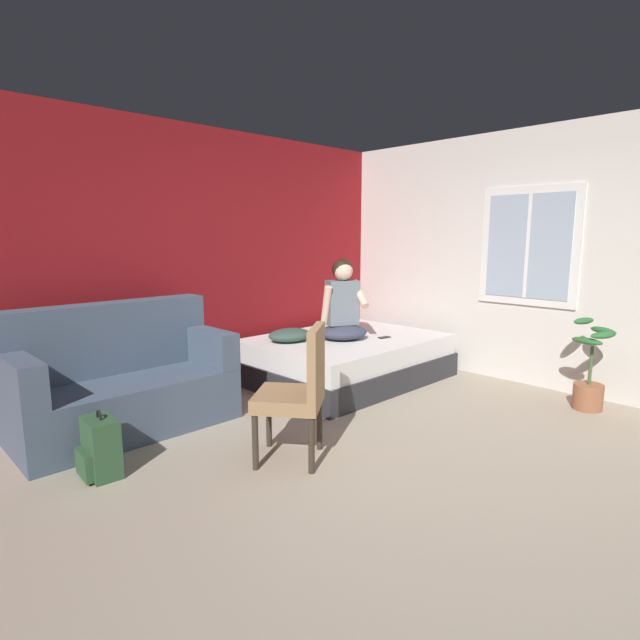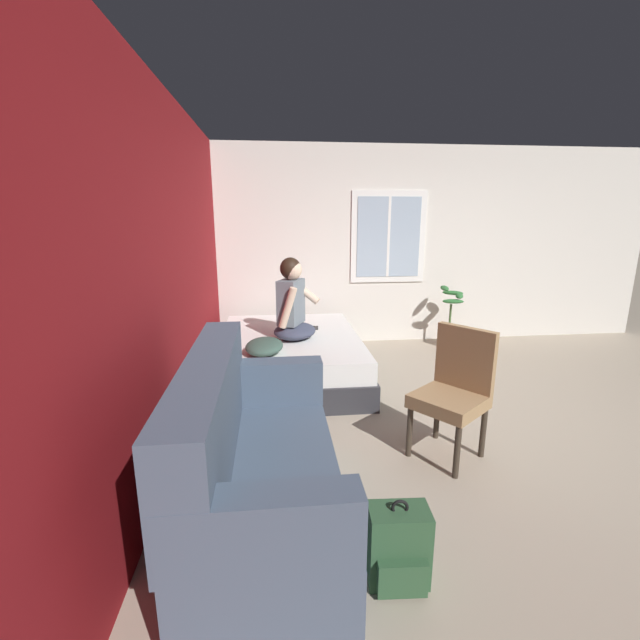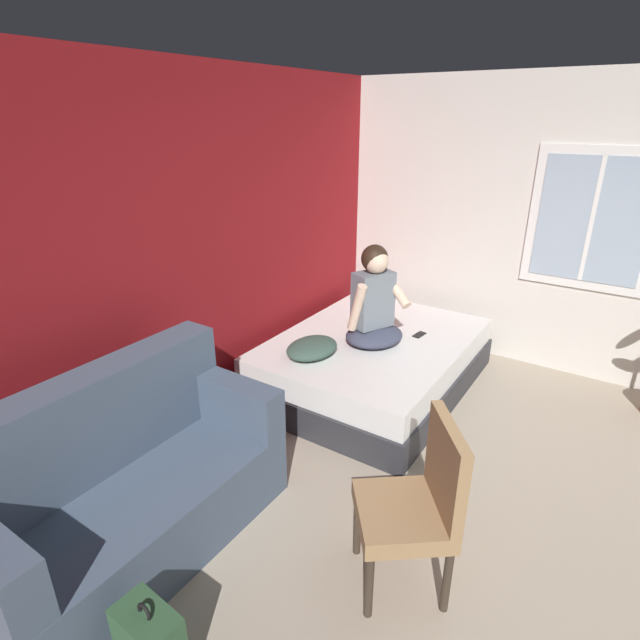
# 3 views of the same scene
# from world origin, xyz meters

# --- Properties ---
(ground_plane) EXTENTS (40.00, 40.00, 0.00)m
(ground_plane) POSITION_xyz_m (0.00, 0.00, 0.00)
(ground_plane) COLOR tan
(wall_back_accent) EXTENTS (10.20, 0.16, 2.70)m
(wall_back_accent) POSITION_xyz_m (0.00, 2.82, 1.35)
(wall_back_accent) COLOR maroon
(wall_back_accent) RESTS_ON ground
(wall_side_with_window) EXTENTS (0.19, 6.89, 2.70)m
(wall_side_with_window) POSITION_xyz_m (2.68, 0.01, 1.35)
(wall_side_with_window) COLOR silver
(wall_side_with_window) RESTS_ON ground
(bed) EXTENTS (2.09, 1.57, 0.48)m
(bed) POSITION_xyz_m (1.34, 1.83, 0.24)
(bed) COLOR #2D2D33
(bed) RESTS_ON ground
(couch) EXTENTS (1.70, 0.83, 1.04)m
(couch) POSITION_xyz_m (-1.06, 2.13, 0.39)
(couch) COLOR #47566B
(couch) RESTS_ON ground
(side_chair) EXTENTS (0.65, 0.65, 0.98)m
(side_chair) POSITION_xyz_m (-0.42, 0.67, 0.53)
(side_chair) COLOR #382D23
(side_chair) RESTS_ON ground
(person_seated) EXTENTS (0.66, 0.62, 0.88)m
(person_seated) POSITION_xyz_m (1.23, 1.79, 0.84)
(person_seated) COLOR #383D51
(person_seated) RESTS_ON bed
(backpack) EXTENTS (0.25, 0.31, 0.46)m
(backpack) POSITION_xyz_m (-1.53, 1.41, 0.19)
(backpack) COLOR #2D5133
(backpack) RESTS_ON ground
(throw_pillow) EXTENTS (0.53, 0.43, 0.14)m
(throw_pillow) POSITION_xyz_m (0.73, 2.09, 0.55)
(throw_pillow) COLOR #385147
(throw_pillow) RESTS_ON bed
(cell_phone) EXTENTS (0.15, 0.08, 0.01)m
(cell_phone) POSITION_xyz_m (1.61, 1.51, 0.48)
(cell_phone) COLOR black
(cell_phone) RESTS_ON bed
(potted_plant) EXTENTS (0.39, 0.37, 0.85)m
(potted_plant) POSITION_xyz_m (2.22, -0.42, 0.30)
(potted_plant) COLOR #995B3D
(potted_plant) RESTS_ON ground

